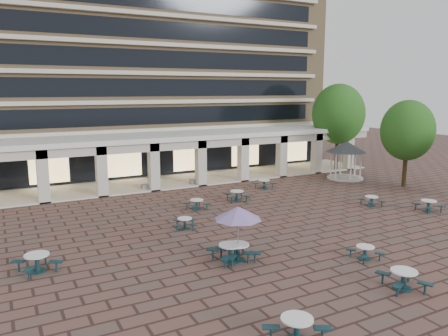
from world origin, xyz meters
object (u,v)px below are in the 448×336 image
Objects in this scene: picnic_table_0 at (297,327)px; picnic_table_2 at (404,278)px; picnic_table_1 at (365,251)px; gazebo at (346,151)px; planter_right at (198,178)px; planter_left at (151,183)px.

picnic_table_0 is 0.98× the size of picnic_table_2.
picnic_table_1 is 20.32m from gazebo.
gazebo reaches higher than planter_right.
picnic_table_0 is at bearing -96.69° from planter_left.
picnic_table_1 is at bearing -130.23° from gazebo.
picnic_table_0 is 23.85m from planter_left.
planter_right is at bearing 162.89° from gazebo.
planter_right is (-0.19, 19.50, 0.17)m from picnic_table_1.
picnic_table_2 is (-1.03, -3.16, 0.10)m from picnic_table_1.
picnic_table_0 is 8.42m from picnic_table_1.
picnic_table_0 is at bearing -136.05° from gazebo.
picnic_table_2 is at bearing -6.16° from picnic_table_0.
gazebo is (20.34, 19.61, 2.11)m from picnic_table_0.
picnic_table_2 is at bearing -127.14° from gazebo.
picnic_table_1 is at bearing 14.37° from picnic_table_0.
planter_left is (-4.52, 19.50, 0.15)m from picnic_table_1.
gazebo is 2.47× the size of planter_right.
picnic_table_0 is at bearing -151.23° from picnic_table_2.
gazebo is (13.04, 15.42, 2.21)m from picnic_table_1.
gazebo reaches higher than picnic_table_0.
planter_left reaches higher than picnic_table_2.
planter_left is (-17.57, 4.08, -2.06)m from gazebo.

